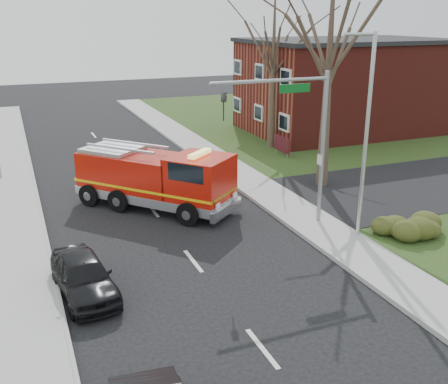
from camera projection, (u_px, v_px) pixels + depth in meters
name	position (u px, v px, depth m)	size (l,w,h in m)	color
ground	(193.00, 261.00, 20.10)	(120.00, 120.00, 0.00)	black
sidewalk_right	(331.00, 235.00, 22.29)	(2.40, 80.00, 0.15)	#9C9C96
sidewalk_left	(21.00, 290.00, 17.85)	(2.40, 80.00, 0.15)	#9C9C96
brick_building	(345.00, 86.00, 41.51)	(15.40, 10.40, 7.25)	maroon
health_center_sign	(282.00, 144.00, 34.53)	(0.12, 2.00, 1.40)	#430F17
hedge_corner	(401.00, 223.00, 22.26)	(2.80, 2.00, 0.90)	#333D16
bare_tree_near	(330.00, 48.00, 26.38)	(6.00, 6.00, 12.00)	#362B20
bare_tree_far	(274.00, 54.00, 35.11)	(5.25, 5.25, 10.50)	#362B20
traffic_signal_mast	(298.00, 123.00, 21.77)	(5.29, 0.18, 6.80)	gray
streetlight_pole	(365.00, 132.00, 20.75)	(1.48, 0.16, 8.40)	#B7BABF
fire_engine	(157.00, 180.00, 25.25)	(7.02, 7.57, 3.12)	#B31308
parked_car_maroon	(84.00, 276.00, 17.49)	(1.66, 4.13, 1.41)	black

